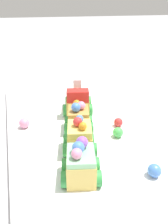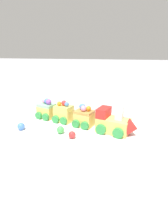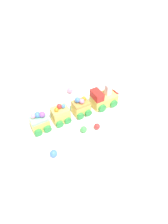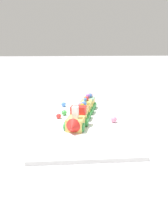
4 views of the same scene
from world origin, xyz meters
name	(u,v)px [view 1 (image 1 of 4)]	position (x,y,z in m)	size (l,w,h in m)	color
ground_plane	(82,135)	(0.00, 0.00, 0.00)	(10.00, 10.00, 0.00)	#B2B2B7
display_board	(82,133)	(0.00, 0.00, 0.01)	(0.66, 0.33, 0.01)	white
cake_train_locomotive	(78,100)	(0.11, -0.02, 0.04)	(0.13, 0.09, 0.09)	#EACC66
cake_car_caramel	(78,119)	(0.01, 0.01, 0.04)	(0.07, 0.08, 0.07)	#EACC66
cake_car_lemon	(80,139)	(-0.07, 0.03, 0.04)	(0.07, 0.08, 0.07)	#EACC66
cake_car_mint	(81,165)	(-0.14, 0.05, 0.04)	(0.07, 0.08, 0.07)	#EACC66
gumball_pink	(24,123)	(0.06, 0.12, 0.02)	(0.02, 0.02, 0.02)	pink
gumball_blue	(154,170)	(-0.18, -0.07, 0.02)	(0.02, 0.02, 0.02)	#4C84E0
gumball_green	(118,132)	(-0.05, -0.07, 0.02)	(0.02, 0.02, 0.02)	#4CBC56
gumball_red	(118,122)	(-0.01, -0.09, 0.02)	(0.02, 0.02, 0.02)	red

